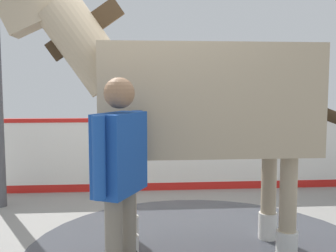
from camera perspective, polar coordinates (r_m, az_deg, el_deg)
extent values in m
cube|color=gray|center=(4.33, 0.50, -16.65)|extent=(16.00, 16.00, 0.02)
cylinder|color=#42444C|center=(4.18, 5.11, -17.34)|extent=(3.59, 3.59, 0.00)
cube|color=white|center=(6.31, 1.53, -4.28)|extent=(2.50, 5.19, 1.09)
cube|color=red|center=(6.24, 1.54, 0.93)|extent=(2.52, 5.20, 0.06)
cube|color=red|center=(6.42, 1.52, -8.54)|extent=(2.51, 5.19, 0.12)
cube|color=tan|center=(3.85, 5.31, 3.82)|extent=(1.74, 2.20, 0.99)
cylinder|color=tan|center=(3.70, -5.81, -12.11)|extent=(0.16, 0.16, 1.02)
cylinder|color=silver|center=(3.83, -5.75, -17.34)|extent=(0.20, 0.20, 0.28)
cylinder|color=tan|center=(4.22, -5.64, -9.85)|extent=(0.16, 0.16, 1.02)
cylinder|color=silver|center=(4.33, -5.59, -14.51)|extent=(0.20, 0.20, 0.28)
cylinder|color=tan|center=(3.95, 16.78, -11.15)|extent=(0.16, 0.16, 1.02)
cylinder|color=silver|center=(4.07, 16.63, -16.08)|extent=(0.20, 0.20, 0.28)
cylinder|color=tan|center=(4.45, 14.20, -9.19)|extent=(0.16, 0.16, 1.02)
cylinder|color=silver|center=(4.55, 14.09, -13.65)|extent=(0.20, 0.20, 0.28)
cylinder|color=tan|center=(3.84, -11.78, 11.18)|extent=(0.77, 0.97, 0.96)
cube|color=#382819|center=(3.86, -11.82, 13.38)|extent=(0.37, 0.69, 0.59)
cube|color=tan|center=(3.97, -18.82, 15.92)|extent=(0.53, 0.71, 0.56)
cylinder|color=#382819|center=(4.18, 20.07, 2.27)|extent=(0.41, 0.68, 0.35)
cylinder|color=slate|center=(3.20, -5.81, -13.39)|extent=(0.13, 0.13, 0.51)
cylinder|color=slate|center=(3.02, -7.79, -14.62)|extent=(0.13, 0.13, 0.51)
cube|color=#19479E|center=(2.97, -6.89, -3.89)|extent=(0.48, 0.52, 0.60)
cylinder|color=#19479E|center=(3.23, -4.41, -2.82)|extent=(0.09, 0.09, 0.57)
cylinder|color=#19479E|center=(2.71, -9.85, -4.52)|extent=(0.09, 0.09, 0.57)
sphere|color=#936B4C|center=(2.93, -6.99, 4.71)|extent=(0.23, 0.23, 0.23)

